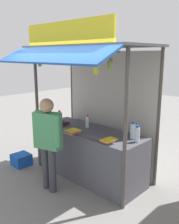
{
  "coord_description": "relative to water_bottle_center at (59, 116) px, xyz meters",
  "views": [
    {
      "loc": [
        3.01,
        -3.15,
        2.3
      ],
      "look_at": [
        0.0,
        0.0,
        1.27
      ],
      "focal_mm": 39.42,
      "sensor_mm": 36.0,
      "label": 1
    }
  ],
  "objects": [
    {
      "name": "stall_counter",
      "position": [
        0.88,
        -0.01,
        -0.57
      ],
      "size": [
        2.16,
        0.79,
        0.92
      ],
      "primitive_type": "cube",
      "color": "#4C4C56",
      "rests_on": "ground"
    },
    {
      "name": "water_bottle_center",
      "position": [
        0.0,
        0.0,
        0.0
      ],
      "size": [
        0.07,
        0.07,
        0.24
      ],
      "color": "silver",
      "rests_on": "stall_counter"
    },
    {
      "name": "vendor_person",
      "position": [
        0.73,
        -0.85,
        -0.06
      ],
      "size": [
        0.61,
        0.32,
        1.61
      ],
      "rotation": [
        0.0,
        0.0,
        3.44
      ],
      "color": "#383842",
      "rests_on": "ground"
    },
    {
      "name": "magazine_stack_left",
      "position": [
        1.53,
        -0.24,
        -0.09
      ],
      "size": [
        0.21,
        0.28,
        0.04
      ],
      "color": "blue",
      "rests_on": "stall_counter"
    },
    {
      "name": "ground_plane",
      "position": [
        0.88,
        -0.01,
        -1.03
      ],
      "size": [
        20.0,
        20.0,
        0.0
      ],
      "primitive_type": "plane",
      "color": "slate"
    },
    {
      "name": "banana_bunch_inner_right",
      "position": [
        1.48,
        -0.5,
        1.06
      ],
      "size": [
        0.12,
        0.11,
        0.31
      ],
      "color": "#332D23"
    },
    {
      "name": "water_bottle_mid_left",
      "position": [
        1.87,
        0.06,
        0.02
      ],
      "size": [
        0.08,
        0.08,
        0.28
      ],
      "color": "silver",
      "rests_on": "stall_counter"
    },
    {
      "name": "magazine_stack_front_left",
      "position": [
        -0.09,
        -0.27,
        -0.09
      ],
      "size": [
        0.21,
        0.29,
        0.05
      ],
      "color": "white",
      "rests_on": "stall_counter"
    },
    {
      "name": "magazine_stack_far_left",
      "position": [
        0.76,
        -0.33,
        -0.09
      ],
      "size": [
        0.24,
        0.25,
        0.05
      ],
      "color": "white",
      "rests_on": "stall_counter"
    },
    {
      "name": "water_bottle_mid_right",
      "position": [
        1.72,
        0.15,
        0.03
      ],
      "size": [
        0.08,
        0.08,
        0.29
      ],
      "color": "silver",
      "rests_on": "stall_counter"
    },
    {
      "name": "water_bottle_front_right",
      "position": [
        0.72,
        0.1,
        0.0
      ],
      "size": [
        0.07,
        0.07,
        0.25
      ],
      "color": "silver",
      "rests_on": "stall_counter"
    },
    {
      "name": "plastic_crate",
      "position": [
        -0.49,
        -0.67,
        -0.91
      ],
      "size": [
        0.35,
        0.35,
        0.24
      ],
      "primitive_type": "cube",
      "rotation": [
        0.0,
        0.0,
        -0.02
      ],
      "color": "#194CB2",
      "rests_on": "ground"
    },
    {
      "name": "stall_structure",
      "position": [
        0.88,
        0.15,
        0.68
      ],
      "size": [
        2.36,
        1.69,
        2.8
      ],
      "color": "#4C4742",
      "rests_on": "ground"
    },
    {
      "name": "magazine_stack_far_right",
      "position": [
        0.28,
        -0.16,
        -0.08
      ],
      "size": [
        0.2,
        0.27,
        0.06
      ],
      "color": "green",
      "rests_on": "stall_counter"
    },
    {
      "name": "banana_bunch_leftmost",
      "position": [
        0.1,
        -0.5,
        1.11
      ],
      "size": [
        0.09,
        0.09,
        0.24
      ],
      "color": "#332D23"
    },
    {
      "name": "banana_bunch_inner_left",
      "position": [
        1.75,
        -0.5,
        1.12
      ],
      "size": [
        0.09,
        0.1,
        0.24
      ],
      "color": "#332D23"
    }
  ]
}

